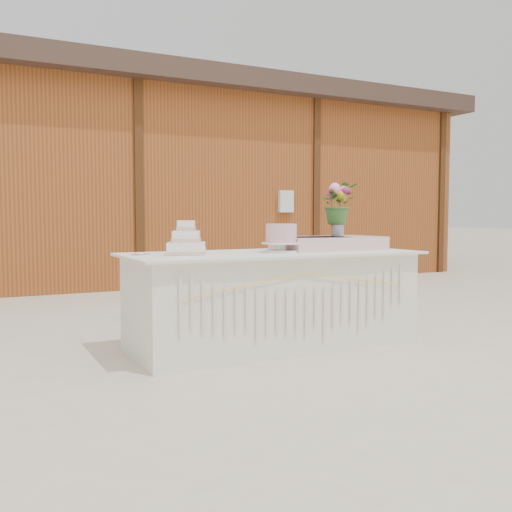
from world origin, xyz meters
The scene contains 9 objects.
ground centered at (0.00, 0.00, 0.00)m, with size 80.00×80.00×0.00m, color beige.
barn centered at (-0.01, 5.99, 1.68)m, with size 12.60×4.60×3.30m.
cake_table centered at (0.00, 0.00, 0.39)m, with size 2.40×1.00×0.77m.
wedding_cake centered at (-0.73, 0.03, 0.86)m, with size 0.38×0.38×0.26m.
pink_cake_stand centered at (0.05, -0.05, 0.90)m, with size 0.32×0.32×0.23m.
satin_runner centered at (0.60, 0.08, 0.83)m, with size 0.91×0.53×0.11m, color beige.
flower_vase centered at (0.69, 0.08, 0.96)m, with size 0.11×0.11×0.15m, color #ACACB1.
bouquet centered at (0.69, 0.08, 1.22)m, with size 0.33×0.28×0.36m, color #346428.
loose_flowers centered at (-1.04, 0.11, 0.78)m, with size 0.12×0.29×0.02m, color #CF7F94, non-canonical shape.
Camera 1 is at (-2.21, -4.05, 1.06)m, focal length 40.00 mm.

